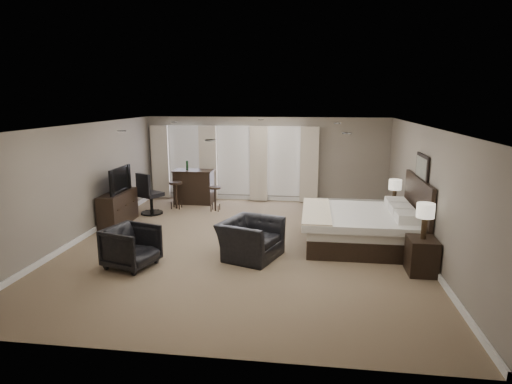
# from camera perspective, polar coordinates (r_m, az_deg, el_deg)

# --- Properties ---
(room) EXTENTS (7.60, 8.60, 2.64)m
(room) POSITION_cam_1_polar(r_m,az_deg,el_deg) (9.19, -1.56, 0.72)
(room) COLOR #746149
(room) RESTS_ON ground
(window_bay) EXTENTS (5.25, 0.20, 2.30)m
(window_bay) POSITION_cam_1_polar(r_m,az_deg,el_deg) (13.37, -3.03, 3.96)
(window_bay) COLOR silver
(window_bay) RESTS_ON room
(bed) EXTENTS (2.39, 2.28, 1.52)m
(bed) POSITION_cam_1_polar(r_m,az_deg,el_deg) (9.56, 14.22, -2.52)
(bed) COLOR silver
(bed) RESTS_ON ground
(nightstand_near) EXTENTS (0.50, 0.61, 0.67)m
(nightstand_near) POSITION_cam_1_polar(r_m,az_deg,el_deg) (8.48, 21.21, -7.95)
(nightstand_near) COLOR black
(nightstand_near) RESTS_ON ground
(nightstand_far) EXTENTS (0.43, 0.53, 0.58)m
(nightstand_far) POSITION_cam_1_polar(r_m,az_deg,el_deg) (11.20, 17.79, -3.07)
(nightstand_far) COLOR black
(nightstand_far) RESTS_ON ground
(lamp_near) EXTENTS (0.32, 0.32, 0.66)m
(lamp_near) POSITION_cam_1_polar(r_m,az_deg,el_deg) (8.28, 21.57, -3.64)
(lamp_near) COLOR beige
(lamp_near) RESTS_ON nightstand_near
(lamp_far) EXTENTS (0.31, 0.31, 0.64)m
(lamp_far) POSITION_cam_1_polar(r_m,az_deg,el_deg) (11.06, 18.00, -0.03)
(lamp_far) COLOR beige
(lamp_far) RESTS_ON nightstand_far
(wall_art) EXTENTS (0.04, 0.96, 0.56)m
(wall_art) POSITION_cam_1_polar(r_m,az_deg,el_deg) (9.56, 21.22, 3.08)
(wall_art) COLOR slate
(wall_art) RESTS_ON room
(dresser) EXTENTS (0.46, 1.43, 0.83)m
(dresser) POSITION_cam_1_polar(r_m,az_deg,el_deg) (11.47, -17.91, -2.06)
(dresser) COLOR black
(dresser) RESTS_ON ground
(tv) EXTENTS (0.65, 1.13, 0.15)m
(tv) POSITION_cam_1_polar(r_m,az_deg,el_deg) (11.36, -18.07, 0.33)
(tv) COLOR black
(tv) RESTS_ON dresser
(armchair_near) EXTENTS (1.13, 1.37, 1.03)m
(armchair_near) POSITION_cam_1_polar(r_m,az_deg,el_deg) (8.63, -0.71, -5.43)
(armchair_near) COLOR black
(armchair_near) RESTS_ON ground
(armchair_far) EXTENTS (1.00, 1.04, 0.87)m
(armchair_far) POSITION_cam_1_polar(r_m,az_deg,el_deg) (8.52, -16.29, -6.77)
(armchair_far) COLOR black
(armchair_far) RESTS_ON ground
(bar_counter) EXTENTS (1.19, 0.62, 1.04)m
(bar_counter) POSITION_cam_1_polar(r_m,az_deg,el_deg) (13.19, -8.28, 0.72)
(bar_counter) COLOR black
(bar_counter) RESTS_ON ground
(bar_stool_left) EXTENTS (0.48, 0.48, 0.79)m
(bar_stool_left) POSITION_cam_1_polar(r_m,az_deg,el_deg) (12.67, -10.60, -0.42)
(bar_stool_left) COLOR black
(bar_stool_left) RESTS_ON ground
(bar_stool_right) EXTENTS (0.34, 0.34, 0.70)m
(bar_stool_right) POSITION_cam_1_polar(r_m,az_deg,el_deg) (12.25, -5.46, -0.91)
(bar_stool_right) COLOR black
(bar_stool_right) RESTS_ON ground
(desk_chair) EXTENTS (0.81, 0.81, 1.18)m
(desk_chair) POSITION_cam_1_polar(r_m,az_deg,el_deg) (12.17, -13.83, -0.17)
(desk_chair) COLOR black
(desk_chair) RESTS_ON ground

